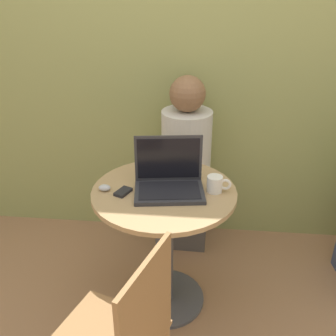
% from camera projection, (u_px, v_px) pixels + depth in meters
% --- Properties ---
extents(ground_plane, '(12.00, 12.00, 0.00)m').
position_uv_depth(ground_plane, '(165.00, 299.00, 2.30)').
color(ground_plane, '#9E704C').
extents(back_wall, '(7.00, 0.05, 2.60)m').
position_uv_depth(back_wall, '(177.00, 47.00, 2.39)').
color(back_wall, '#939956').
rests_on(back_wall, ground_plane).
extents(round_table, '(0.73, 0.73, 0.73)m').
position_uv_depth(round_table, '(164.00, 228.00, 2.07)').
color(round_table, '#4C4C51').
rests_on(round_table, ground_plane).
extents(laptop, '(0.37, 0.27, 0.26)m').
position_uv_depth(laptop, '(169.00, 180.00, 1.94)').
color(laptop, '#2D2D33').
rests_on(laptop, round_table).
extents(cell_phone, '(0.09, 0.10, 0.02)m').
position_uv_depth(cell_phone, '(123.00, 192.00, 1.93)').
color(cell_phone, black).
rests_on(cell_phone, round_table).
extents(computer_mouse, '(0.06, 0.04, 0.03)m').
position_uv_depth(computer_mouse, '(105.00, 188.00, 1.96)').
color(computer_mouse, '#B2B2B7').
rests_on(computer_mouse, round_table).
extents(coffee_cup, '(0.12, 0.08, 0.08)m').
position_uv_depth(coffee_cup, '(216.00, 184.00, 1.94)').
color(coffee_cup, white).
rests_on(coffee_cup, round_table).
extents(person_seated, '(0.31, 0.49, 1.18)m').
position_uv_depth(person_seated, '(186.00, 175.00, 2.61)').
color(person_seated, '#4C4742').
rests_on(person_seated, ground_plane).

